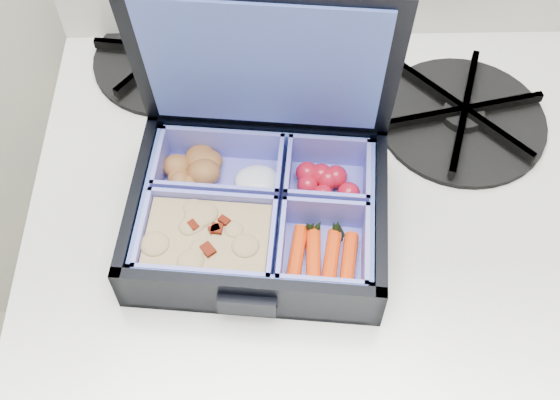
{
  "coord_description": "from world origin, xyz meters",
  "views": [
    {
      "loc": [
        -0.29,
        1.37,
        1.31
      ],
      "look_at": [
        -0.28,
        1.7,
        0.83
      ],
      "focal_mm": 45.0,
      "sensor_mm": 36.0,
      "label": 1
    }
  ],
  "objects_px": {
    "bento_box": "(258,214)",
    "burner_grate": "(463,114)",
    "fork": "(333,109)",
    "stove": "(317,371)"
  },
  "relations": [
    {
      "from": "bento_box",
      "to": "fork",
      "type": "distance_m",
      "value": 0.15
    },
    {
      "from": "stove",
      "to": "burner_grate",
      "type": "bearing_deg",
      "value": 36.97
    },
    {
      "from": "stove",
      "to": "fork",
      "type": "distance_m",
      "value": 0.42
    },
    {
      "from": "stove",
      "to": "bento_box",
      "type": "distance_m",
      "value": 0.43
    },
    {
      "from": "bento_box",
      "to": "fork",
      "type": "xyz_separation_m",
      "value": [
        0.07,
        0.13,
        -0.02
      ]
    },
    {
      "from": "stove",
      "to": "fork",
      "type": "height_order",
      "value": "fork"
    },
    {
      "from": "bento_box",
      "to": "burner_grate",
      "type": "height_order",
      "value": "bento_box"
    },
    {
      "from": "burner_grate",
      "to": "fork",
      "type": "relative_size",
      "value": 0.92
    },
    {
      "from": "burner_grate",
      "to": "fork",
      "type": "height_order",
      "value": "burner_grate"
    },
    {
      "from": "bento_box",
      "to": "fork",
      "type": "height_order",
      "value": "bento_box"
    }
  ]
}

